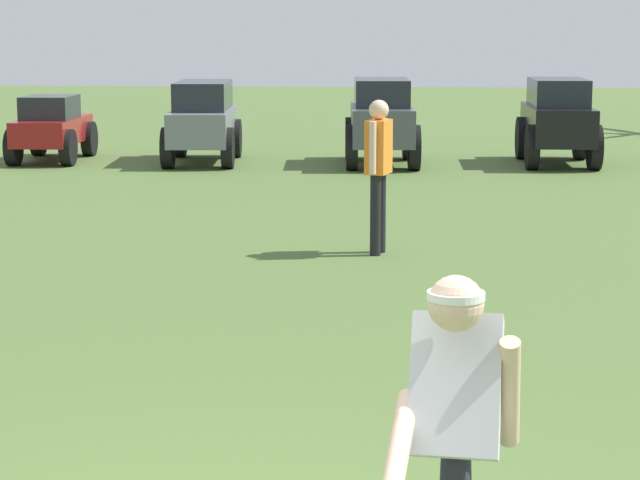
# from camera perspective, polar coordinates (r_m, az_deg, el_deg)

# --- Properties ---
(frisbee_thrower) EXTENTS (0.54, 1.08, 1.42)m
(frisbee_thrower) POSITION_cam_1_polar(r_m,az_deg,el_deg) (4.85, 6.20, -8.59)
(frisbee_thrower) COLOR #23232D
(frisbee_thrower) RESTS_ON ground_plane
(teammate_near_sideline) EXTENTS (0.28, 0.49, 1.56)m
(teammate_near_sideline) POSITION_cam_1_polar(r_m,az_deg,el_deg) (12.54, 2.69, 3.60)
(teammate_near_sideline) COLOR black
(teammate_near_sideline) RESTS_ON ground_plane
(parked_car_slot_b) EXTENTS (1.15, 2.23, 1.10)m
(parked_car_slot_b) POSITION_cam_1_polar(r_m,az_deg,el_deg) (21.51, -12.17, 5.06)
(parked_car_slot_b) COLOR maroon
(parked_car_slot_b) RESTS_ON ground_plane
(parked_car_slot_c) EXTENTS (1.29, 2.46, 1.34)m
(parked_car_slot_c) POSITION_cam_1_polar(r_m,az_deg,el_deg) (20.88, -5.38, 5.53)
(parked_car_slot_c) COLOR slate
(parked_car_slot_c) RESTS_ON ground_plane
(parked_car_slot_d) EXTENTS (1.30, 2.41, 1.40)m
(parked_car_slot_d) POSITION_cam_1_polar(r_m,az_deg,el_deg) (20.48, 2.83, 5.53)
(parked_car_slot_d) COLOR #474C51
(parked_car_slot_d) RESTS_ON ground_plane
(parked_car_slot_e) EXTENTS (1.20, 2.37, 1.40)m
(parked_car_slot_e) POSITION_cam_1_polar(r_m,az_deg,el_deg) (20.88, 10.81, 5.45)
(parked_car_slot_e) COLOR black
(parked_car_slot_e) RESTS_ON ground_plane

